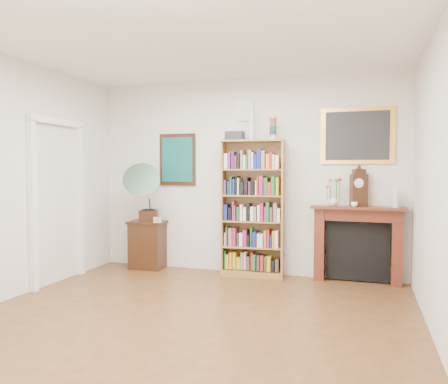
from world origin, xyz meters
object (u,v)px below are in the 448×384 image
cd_stack (158,220)px  mantel_clock (359,188)px  side_cabinet (147,245)px  bottle_left (396,198)px  gramophone (144,189)px  fireplace (358,238)px  bottle_right (396,199)px  flower_vase (333,201)px  bookshelf (253,200)px  teacup (354,204)px

cd_stack → mantel_clock: (2.81, 0.24, 0.49)m
cd_stack → side_cabinet: bearing=150.3°
bottle_left → gramophone: bearing=-177.4°
fireplace → mantel_clock: mantel_clock is taller
side_cabinet → bottle_right: bottle_right is taller
fireplace → bottle_right: 0.70m
cd_stack → flower_vase: bearing=4.3°
mantel_clock → bottle_left: (0.45, -0.06, -0.12)m
mantel_clock → side_cabinet: bearing=158.4°
bottle_left → bottle_right: 0.07m
fireplace → bookshelf: bearing=-174.9°
teacup → mantel_clock: bearing=63.4°
bottle_right → gramophone: bearing=-176.2°
mantel_clock → bottle_left: bearing=-31.5°
cd_stack → teacup: size_ratio=1.41×
teacup → fireplace: bearing=70.2°
bottle_left → bottle_right: bearing=87.6°
teacup → bottle_right: bottle_right is taller
bottle_left → bottle_right: bottle_left is taller
gramophone → bottle_right: 3.50m
bookshelf → flower_vase: size_ratio=15.94×
bookshelf → side_cabinet: bookshelf is taller
bottle_right → side_cabinet: bearing=-178.3°
gramophone → mantel_clock: gramophone is taller
bookshelf → teacup: size_ratio=25.82×
side_cabinet → cd_stack: 0.49m
fireplace → flower_vase: flower_vase is taller
teacup → bottle_right: bearing=12.0°
bookshelf → fireplace: 1.49m
cd_stack → bottle_right: bottle_right is taller
teacup → bottle_right: 0.52m
flower_vase → bottle_right: bottle_right is taller
bookshelf → bottle_right: bearing=-3.5°
side_cabinet → bottle_left: (3.50, 0.04, 0.78)m
bottle_left → bookshelf: bearing=-180.0°
cd_stack → bottle_right: (3.27, 0.24, 0.35)m
teacup → bottle_left: 0.51m
bookshelf → cd_stack: size_ratio=18.34×
flower_vase → teacup: (0.27, -0.05, -0.04)m
mantel_clock → cd_stack: bearing=161.4°
bookshelf → bottle_left: bearing=-5.6°
teacup → bookshelf: bearing=178.4°
gramophone → mantel_clock: (3.04, 0.23, 0.04)m
flower_vase → bottle_left: bottle_left is taller
bookshelf → bottle_right: size_ratio=11.00×
mantel_clock → bookshelf: bearing=159.2°
flower_vase → cd_stack: bearing=-175.7°
teacup → cd_stack: bearing=-177.2°
cd_stack → flower_vase: flower_vase is taller
flower_vase → bottle_left: bearing=-1.0°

